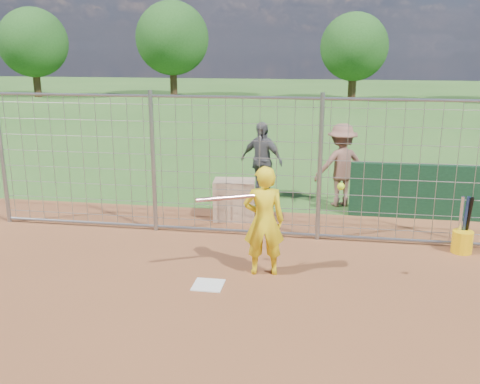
% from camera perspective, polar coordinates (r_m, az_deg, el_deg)
% --- Properties ---
extents(ground, '(100.00, 100.00, 0.00)m').
position_cam_1_polar(ground, '(8.02, -3.09, -9.36)').
color(ground, '#2D591E').
rests_on(ground, ground).
extents(home_plate, '(0.43, 0.43, 0.02)m').
position_cam_1_polar(home_plate, '(7.84, -3.41, -9.89)').
color(home_plate, silver).
rests_on(home_plate, ground).
extents(dugout_wall, '(2.60, 0.20, 1.10)m').
position_cam_1_polar(dugout_wall, '(11.22, 18.27, 0.09)').
color(dugout_wall, '#11381E').
rests_on(dugout_wall, ground).
extents(batter, '(0.67, 0.50, 1.68)m').
position_cam_1_polar(batter, '(7.94, 2.56, -3.11)').
color(batter, yellow).
rests_on(batter, ground).
extents(bystander_b, '(1.11, 0.79, 1.75)m').
position_cam_1_polar(bystander_b, '(11.91, 2.29, 3.34)').
color(bystander_b, '#525357').
rests_on(bystander_b, ground).
extents(bystander_c, '(1.31, 1.04, 1.78)m').
position_cam_1_polar(bystander_c, '(11.61, 10.73, 2.82)').
color(bystander_c, brown).
rests_on(bystander_c, ground).
extents(equipment_bin, '(0.85, 0.63, 0.80)m').
position_cam_1_polar(equipment_bin, '(10.59, -0.62, -0.84)').
color(equipment_bin, tan).
rests_on(equipment_bin, ground).
extents(equipment_in_play, '(2.06, 0.44, 0.29)m').
position_cam_1_polar(equipment_in_play, '(7.55, 1.37, -0.35)').
color(equipment_in_play, silver).
rests_on(equipment_in_play, ground).
extents(bucket_with_bats, '(0.34, 0.34, 0.98)m').
position_cam_1_polar(bucket_with_bats, '(9.67, 22.64, -4.62)').
color(bucket_with_bats, yellow).
rests_on(bucket_with_bats, ground).
extents(backstop_fence, '(9.08, 0.08, 2.60)m').
position_cam_1_polar(backstop_fence, '(9.49, -0.60, 2.60)').
color(backstop_fence, gray).
rests_on(backstop_fence, ground).
extents(tree_line, '(44.66, 6.72, 6.48)m').
position_cam_1_polar(tree_line, '(35.28, 12.33, 15.57)').
color(tree_line, '#3F2B19').
rests_on(tree_line, ground).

